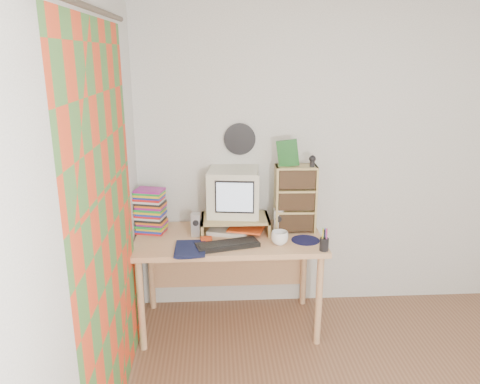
{
  "coord_description": "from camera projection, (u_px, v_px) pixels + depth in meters",
  "views": [
    {
      "loc": [
        -1.13,
        -1.9,
        2.07
      ],
      "look_at": [
        -0.95,
        1.33,
        1.11
      ],
      "focal_mm": 35.0,
      "sensor_mm": 36.0,
      "label": 1
    }
  ],
  "objects": [
    {
      "name": "papers",
      "position": [
        236.0,
        230.0,
        3.61
      ],
      "size": [
        0.35,
        0.3,
        0.04
      ],
      "primitive_type": null,
      "rotation": [
        0.0,
        0.0,
        -0.3
      ],
      "color": "silver",
      "rests_on": "desk"
    },
    {
      "name": "left_wall",
      "position": [
        73.0,
        252.0,
        2.02
      ],
      "size": [
        0.0,
        3.5,
        3.5
      ],
      "primitive_type": "plane",
      "rotation": [
        1.57,
        0.0,
        1.57
      ],
      "color": "white",
      "rests_on": "floor"
    },
    {
      "name": "pen_cup",
      "position": [
        324.0,
        242.0,
        3.26
      ],
      "size": [
        0.08,
        0.08,
        0.13
      ],
      "primitive_type": null,
      "rotation": [
        0.0,
        0.0,
        0.25
      ],
      "color": "black",
      "rests_on": "desk"
    },
    {
      "name": "speaker_right",
      "position": [
        278.0,
        221.0,
        3.58
      ],
      "size": [
        0.07,
        0.07,
        0.19
      ],
      "primitive_type": "cube",
      "rotation": [
        0.0,
        0.0,
        0.02
      ],
      "color": "#ACACB1",
      "rests_on": "desk"
    },
    {
      "name": "dvd_stack",
      "position": [
        151.0,
        214.0,
        3.57
      ],
      "size": [
        0.24,
        0.19,
        0.3
      ],
      "primitive_type": null,
      "rotation": [
        0.0,
        0.0,
        -0.24
      ],
      "color": "brown",
      "rests_on": "desk"
    },
    {
      "name": "mug",
      "position": [
        280.0,
        238.0,
        3.37
      ],
      "size": [
        0.13,
        0.13,
        0.1
      ],
      "primitive_type": "imported",
      "rotation": [
        0.0,
        0.0,
        -0.07
      ],
      "color": "white",
      "rests_on": "desk"
    },
    {
      "name": "game_box",
      "position": [
        288.0,
        153.0,
        3.46
      ],
      "size": [
        0.16,
        0.06,
        0.2
      ],
      "primitive_type": "cube",
      "rotation": [
        0.0,
        0.0,
        -0.15
      ],
      "color": "#17531C",
      "rests_on": "cd_rack"
    },
    {
      "name": "diary",
      "position": [
        175.0,
        248.0,
        3.26
      ],
      "size": [
        0.26,
        0.2,
        0.05
      ],
      "primitive_type": "imported",
      "rotation": [
        0.0,
        0.0,
        -0.0
      ],
      "color": "#0F1538",
      "rests_on": "desk"
    },
    {
      "name": "wall_disc",
      "position": [
        240.0,
        139.0,
        3.67
      ],
      "size": [
        0.25,
        0.02,
        0.25
      ],
      "primitive_type": "cylinder",
      "rotation": [
        1.57,
        0.0,
        0.0
      ],
      "color": "black",
      "rests_on": "back_wall"
    },
    {
      "name": "desk",
      "position": [
        229.0,
        250.0,
        3.62
      ],
      "size": [
        1.4,
        0.7,
        0.75
      ],
      "color": "#DEB177",
      "rests_on": "floor"
    },
    {
      "name": "webcam",
      "position": [
        312.0,
        161.0,
        3.45
      ],
      "size": [
        0.05,
        0.05,
        0.09
      ],
      "primitive_type": null,
      "rotation": [
        0.0,
        0.0,
        -0.04
      ],
      "color": "black",
      "rests_on": "cd_rack"
    },
    {
      "name": "crt_monitor",
      "position": [
        234.0,
        193.0,
        3.58
      ],
      "size": [
        0.42,
        0.42,
        0.36
      ],
      "primitive_type": "cube",
      "rotation": [
        0.0,
        0.0,
        -0.13
      ],
      "color": "beige",
      "rests_on": "monitor_riser"
    },
    {
      "name": "monitor_riser",
      "position": [
        235.0,
        220.0,
        3.6
      ],
      "size": [
        0.52,
        0.3,
        0.12
      ],
      "color": "tan",
      "rests_on": "desk"
    },
    {
      "name": "red_box",
      "position": [
        206.0,
        240.0,
        3.41
      ],
      "size": [
        0.09,
        0.06,
        0.04
      ],
      "primitive_type": "cube",
      "rotation": [
        0.0,
        0.0,
        0.11
      ],
      "color": "red",
      "rests_on": "desk"
    },
    {
      "name": "back_wall",
      "position": [
        354.0,
        159.0,
        3.79
      ],
      "size": [
        3.5,
        0.0,
        3.5
      ],
      "primitive_type": "plane",
      "rotation": [
        1.57,
        0.0,
        0.0
      ],
      "color": "white",
      "rests_on": "floor"
    },
    {
      "name": "curtain",
      "position": [
        108.0,
        233.0,
        2.51
      ],
      "size": [
        0.0,
        2.2,
        2.2
      ],
      "primitive_type": "plane",
      "rotation": [
        1.57,
        0.0,
        1.57
      ],
      "color": "#E0431F",
      "rests_on": "left_wall"
    },
    {
      "name": "speaker_left",
      "position": [
        196.0,
        225.0,
        3.52
      ],
      "size": [
        0.07,
        0.07,
        0.18
      ],
      "primitive_type": "cube",
      "rotation": [
        0.0,
        0.0,
        -0.1
      ],
      "color": "#ACACB1",
      "rests_on": "desk"
    },
    {
      "name": "mousepad",
      "position": [
        305.0,
        240.0,
        3.45
      ],
      "size": [
        0.26,
        0.26,
        0.0
      ],
      "primitive_type": "cylinder",
      "rotation": [
        0.0,
        0.0,
        0.33
      ],
      "color": "black",
      "rests_on": "desk"
    },
    {
      "name": "keyboard",
      "position": [
        228.0,
        245.0,
        3.33
      ],
      "size": [
        0.47,
        0.26,
        0.03
      ],
      "primitive_type": "cube",
      "rotation": [
        0.0,
        0.0,
        0.26
      ],
      "color": "black",
      "rests_on": "desk"
    },
    {
      "name": "cd_rack",
      "position": [
        295.0,
        199.0,
        3.57
      ],
      "size": [
        0.32,
        0.17,
        0.52
      ],
      "primitive_type": "cube",
      "rotation": [
        0.0,
        0.0,
        -0.03
      ],
      "color": "tan",
      "rests_on": "desk"
    }
  ]
}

